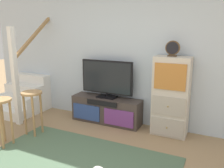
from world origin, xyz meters
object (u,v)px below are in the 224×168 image
object	(u,v)px
desk_clock	(173,49)
bar_stool_near	(1,112)
media_console	(106,110)
side_cabinet	(171,97)
bar_stool_far	(32,103)
television	(107,78)

from	to	relation	value
desk_clock	bar_stool_near	world-z (taller)	desk_clock
media_console	side_cabinet	xyz separation A→B (m)	(1.20, 0.01, 0.42)
media_console	desk_clock	xyz separation A→B (m)	(1.18, -0.00, 1.21)
media_console	bar_stool_far	world-z (taller)	bar_stool_far
side_cabinet	desk_clock	size ratio (longest dim) A/B	5.33
television	bar_stool_far	world-z (taller)	television
media_console	bar_stool_near	xyz separation A→B (m)	(-1.01, -1.51, 0.31)
media_console	bar_stool_near	distance (m)	1.84
side_cabinet	desk_clock	distance (m)	0.79
side_cabinet	bar_stool_near	size ratio (longest dim) A/B	1.78
bar_stool_far	bar_stool_near	bearing A→B (deg)	-104.46
media_console	bar_stool_near	size ratio (longest dim) A/B	1.80
desk_clock	bar_stool_near	distance (m)	2.81
bar_stool_near	bar_stool_far	xyz separation A→B (m)	(0.13, 0.51, -0.00)
media_console	side_cabinet	world-z (taller)	side_cabinet
television	desk_clock	world-z (taller)	desk_clock
desk_clock	bar_stool_near	xyz separation A→B (m)	(-2.19, -1.50, -0.90)
media_console	bar_stool_far	bearing A→B (deg)	-131.31
desk_clock	media_console	bearing A→B (deg)	179.77
side_cabinet	bar_stool_far	world-z (taller)	side_cabinet
television	bar_stool_near	size ratio (longest dim) A/B	1.36
side_cabinet	bar_stool_near	bearing A→B (deg)	-145.47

